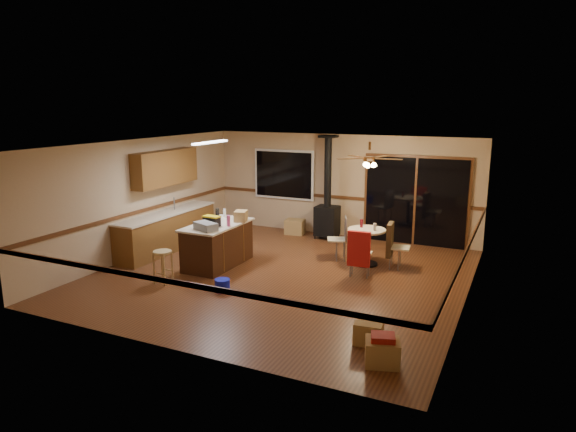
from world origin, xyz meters
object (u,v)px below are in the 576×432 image
Objects in this scene: kitchen_island at (218,244)px; toolbox_grey at (206,226)px; chair_left at (342,233)px; chair_right at (391,240)px; bar_stool at (163,267)px; blue_bucket at (222,285)px; dining_table at (366,241)px; toolbox_black at (212,222)px; wood_stove at (327,210)px; box_under_window at (295,227)px; chair_near at (359,249)px; box_corner_a at (382,352)px; box_corner_b at (369,332)px.

toolbox_grey is (0.09, -0.54, 0.52)m from kitchen_island.
chair_right is (1.12, -0.11, 0.01)m from chair_left.
blue_bucket is (1.27, 0.08, -0.20)m from bar_stool.
chair_right is at bearing 3.19° from dining_table.
toolbox_black is 1.39m from bar_stool.
chair_left is (2.22, 1.71, -0.40)m from toolbox_black.
toolbox_black reaches higher than toolbox_grey.
wood_stove is 1.06m from box_under_window.
kitchen_island is 2.40× the size of chair_near.
wood_stove is 9.10× the size of blue_bucket.
chair_near and chair_right have the same top height.
kitchen_island is at bearing -113.09° from wood_stove.
dining_table is 1.14× the size of chair_right.
wood_stove is at bearing 132.25° from dining_table.
chair_near reaches higher than box_under_window.
wood_stove is at bearing 69.45° from bar_stool.
blue_bucket is at bearing 157.57° from box_corner_a.
toolbox_black is at bearing 102.89° from toolbox_grey.
box_under_window is (-2.56, 2.62, -0.40)m from chair_near.
blue_bucket is 3.65m from chair_right.
dining_table is at bearing 107.30° from box_corner_b.
chair_near is (2.86, 1.02, -0.38)m from toolbox_grey.
chair_near reaches higher than bar_stool.
dining_table is 1.14× the size of chair_near.
dining_table is at bearing -47.75° from wood_stove.
box_corner_b is at bearing -10.36° from bar_stool.
chair_left reaches higher than box_under_window.
box_corner_a is (4.25, -2.46, -0.82)m from toolbox_black.
kitchen_island is 5.00× the size of toolbox_black.
chair_left is (1.31, 2.79, 0.47)m from blue_bucket.
wood_stove is 5.12× the size of toolbox_grey.
dining_table is (3.18, 2.73, 0.21)m from bar_stool.
toolbox_black reaches higher than box_under_window.
box_under_window is at bearing 80.59° from bar_stool.
box_corner_b is (2.62, -5.20, -0.57)m from wood_stove.
dining_table is at bearing 40.58° from bar_stool.
chair_left is at bearing 174.34° from chair_right.
blue_bucket is 3.13m from box_corner_b.
chair_left is at bearing 116.03° from box_corner_a.
chair_near is (2.93, 0.69, -0.40)m from toolbox_black.
chair_near is at bearing 112.73° from box_corner_a.
box_corner_a is 0.62m from box_corner_b.
blue_bucket is (0.90, -1.07, -0.88)m from toolbox_black.
toolbox_grey is 1.10× the size of box_corner_a.
dining_table is 2.02× the size of box_corner_b.
blue_bucket is (0.92, -1.28, -0.34)m from kitchen_island.
dining_table is at bearing 109.59° from box_corner_a.
kitchen_island is at bearing 125.58° from blue_bucket.
chair_right reaches higher than kitchen_island.
bar_stool is 4.20m from dining_table.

